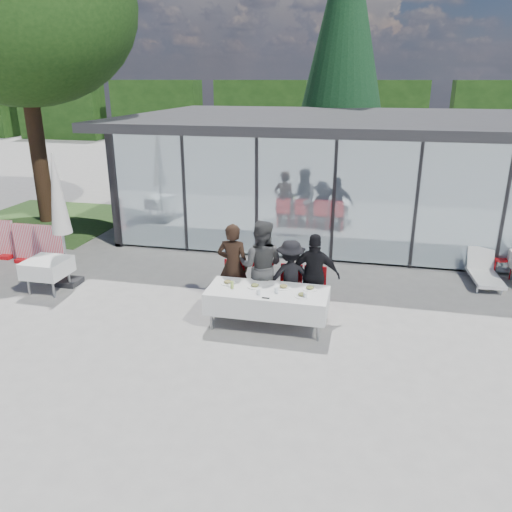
{
  "coord_description": "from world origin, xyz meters",
  "views": [
    {
      "loc": [
        1.84,
        -8.1,
        4.46
      ],
      "look_at": [
        -0.29,
        1.2,
        1.07
      ],
      "focal_mm": 35.0,
      "sensor_mm": 36.0,
      "label": 1
    }
  ],
  "objects": [
    {
      "name": "folded_eyeglasses",
      "position": [
        0.19,
        -0.1,
        0.76
      ],
      "size": [
        0.14,
        0.03,
        0.01
      ],
      "primitive_type": "cube",
      "color": "black",
      "rests_on": "dining_table"
    },
    {
      "name": "diner_b",
      "position": [
        -0.13,
        0.99,
        0.94
      ],
      "size": [
        0.92,
        0.92,
        1.89
      ],
      "primitive_type": "imported",
      "rotation": [
        0.0,
        0.0,
        3.14
      ],
      "color": "#444444",
      "rests_on": "ground"
    },
    {
      "name": "deciduous_tree",
      "position": [
        -8.5,
        6.0,
        6.48
      ],
      "size": [
        7.04,
        6.4,
        9.38
      ],
      "color": "#382316",
      "rests_on": "ground"
    },
    {
      "name": "spare_table_left",
      "position": [
        -4.91,
        0.84,
        0.55
      ],
      "size": [
        0.86,
        0.86,
        0.74
      ],
      "color": "silver",
      "rests_on": "ground"
    },
    {
      "name": "lounger",
      "position": [
        4.58,
        3.56,
        0.26
      ],
      "size": [
        0.69,
        1.37,
        0.72
      ],
      "color": "white",
      "rests_on": "ground"
    },
    {
      "name": "pavilion",
      "position": [
        2.0,
        8.16,
        2.15
      ],
      "size": [
        14.8,
        8.8,
        3.44
      ],
      "color": "gray",
      "rests_on": "ground"
    },
    {
      "name": "spare_chair_b",
      "position": [
        3.54,
        4.33,
        0.54
      ],
      "size": [
        0.56,
        0.56,
        0.97
      ],
      "color": "red",
      "rests_on": "ground"
    },
    {
      "name": "drinking_glasses",
      "position": [
        0.41,
        0.1,
        0.8
      ],
      "size": [
        0.92,
        0.22,
        0.1
      ],
      "color": "silver",
      "rests_on": "dining_table"
    },
    {
      "name": "plate_a",
      "position": [
        -0.67,
        0.41,
        0.77
      ],
      "size": [
        0.28,
        0.28,
        0.07
      ],
      "color": "white",
      "rests_on": "dining_table"
    },
    {
      "name": "treeline",
      "position": [
        -2.0,
        28.0,
        2.2
      ],
      "size": [
        62.5,
        2.0,
        4.4
      ],
      "color": "#173410",
      "rests_on": "ground"
    },
    {
      "name": "ground",
      "position": [
        0.0,
        0.0,
        0.0
      ],
      "size": [
        90.0,
        90.0,
        0.0
      ],
      "primitive_type": "plane",
      "color": "gray",
      "rests_on": "ground"
    },
    {
      "name": "juice_bottle",
      "position": [
        -0.52,
        0.2,
        0.82
      ],
      "size": [
        0.06,
        0.06,
        0.14
      ],
      "primitive_type": "cylinder",
      "color": "#97B84C",
      "rests_on": "dining_table"
    },
    {
      "name": "diner_c",
      "position": [
        0.46,
        0.99,
        0.76
      ],
      "size": [
        1.21,
        1.21,
        1.52
      ],
      "primitive_type": "imported",
      "rotation": [
        0.0,
        0.0,
        3.42
      ],
      "color": "black",
      "rests_on": "ground"
    },
    {
      "name": "dining_table",
      "position": [
        0.14,
        0.28,
        0.54
      ],
      "size": [
        2.26,
        0.96,
        0.75
      ],
      "color": "silver",
      "rests_on": "ground"
    },
    {
      "name": "conifer_tree",
      "position": [
        0.5,
        13.0,
        5.99
      ],
      "size": [
        4.0,
        4.0,
        10.5
      ],
      "color": "#382316",
      "rests_on": "ground"
    },
    {
      "name": "spare_chair_a",
      "position": [
        5.03,
        4.12,
        0.54
      ],
      "size": [
        0.57,
        0.57,
        0.97
      ],
      "color": "red",
      "rests_on": "ground"
    },
    {
      "name": "diner_chair_d",
      "position": [
        0.94,
        1.03,
        0.54
      ],
      "size": [
        0.44,
        0.44,
        0.97
      ],
      "color": "red",
      "rests_on": "ground"
    },
    {
      "name": "market_umbrella",
      "position": [
        -4.72,
        1.28,
        1.94
      ],
      "size": [
        0.5,
        0.5,
        3.0
      ],
      "color": "black",
      "rests_on": "ground"
    },
    {
      "name": "plate_d",
      "position": [
        0.91,
        0.48,
        0.77
      ],
      "size": [
        0.28,
        0.28,
        0.07
      ],
      "color": "white",
      "rests_on": "dining_table"
    },
    {
      "name": "grass_patch",
      "position": [
        -8.5,
        6.0,
        0.01
      ],
      "size": [
        5.0,
        5.0,
        0.02
      ],
      "primitive_type": "cube",
      "color": "#385926",
      "rests_on": "ground"
    },
    {
      "name": "plate_extra",
      "position": [
        0.81,
        0.14,
        0.77
      ],
      "size": [
        0.28,
        0.28,
        0.07
      ],
      "color": "white",
      "rests_on": "dining_table"
    },
    {
      "name": "diner_chair_c",
      "position": [
        0.46,
        1.03,
        0.54
      ],
      "size": [
        0.44,
        0.44,
        0.97
      ],
      "color": "red",
      "rests_on": "ground"
    },
    {
      "name": "diner_d",
      "position": [
        0.94,
        0.99,
        0.84
      ],
      "size": [
        0.99,
        0.99,
        1.68
      ],
      "primitive_type": "imported",
      "rotation": [
        0.0,
        0.0,
        3.15
      ],
      "color": "black",
      "rests_on": "ground"
    },
    {
      "name": "diner_chair_a",
      "position": [
        -0.72,
        1.03,
        0.54
      ],
      "size": [
        0.44,
        0.44,
        0.97
      ],
      "color": "red",
      "rests_on": "ground"
    },
    {
      "name": "plate_b",
      "position": [
        -0.12,
        0.36,
        0.77
      ],
      "size": [
        0.28,
        0.28,
        0.07
      ],
      "color": "white",
      "rests_on": "dining_table"
    },
    {
      "name": "diner_chair_b",
      "position": [
        -0.13,
        1.03,
        0.54
      ],
      "size": [
        0.44,
        0.44,
        0.97
      ],
      "color": "red",
      "rests_on": "ground"
    },
    {
      "name": "plate_c",
      "position": [
        0.42,
        0.43,
        0.77
      ],
      "size": [
        0.28,
        0.28,
        0.07
      ],
      "color": "white",
      "rests_on": "dining_table"
    },
    {
      "name": "diner_a",
      "position": [
        -0.72,
        0.99,
        0.89
      ],
      "size": [
        0.65,
        0.65,
        1.78
      ],
      "primitive_type": "imported",
      "rotation": [
        0.0,
        0.0,
        3.14
      ],
      "color": "black",
      "rests_on": "ground"
    }
  ]
}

